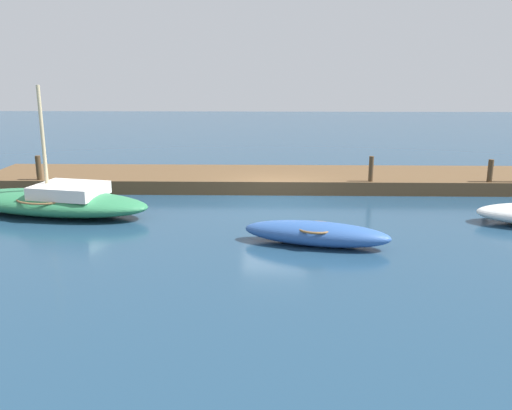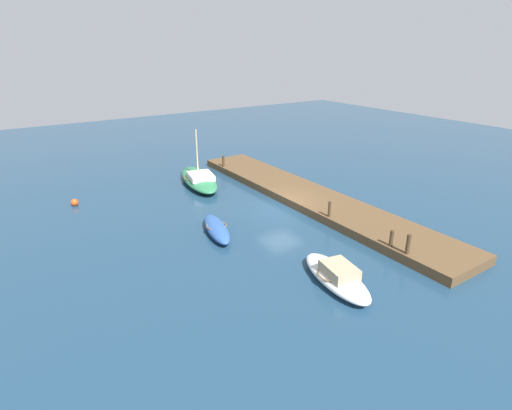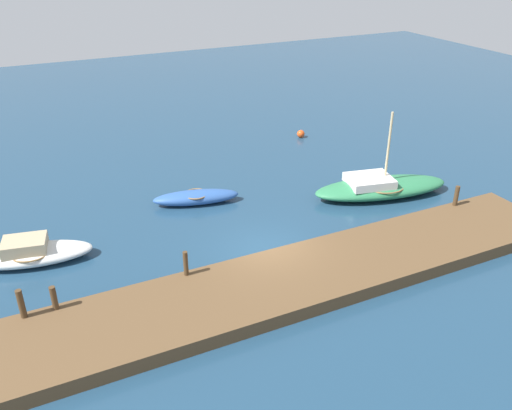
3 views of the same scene
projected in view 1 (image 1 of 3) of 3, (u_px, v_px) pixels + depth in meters
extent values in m
plane|color=navy|center=(275.00, 199.00, 21.04)|extent=(84.00, 84.00, 0.00)
cube|color=brown|center=(275.00, 179.00, 23.43)|extent=(24.13, 3.86, 0.55)
ellipsoid|color=#2D7A4C|center=(52.00, 202.00, 18.80)|extent=(7.32, 3.65, 0.83)
torus|color=olive|center=(52.00, 196.00, 18.75)|extent=(2.76, 2.76, 0.07)
cube|color=silver|center=(69.00, 190.00, 18.54)|extent=(2.51, 2.18, 0.42)
cylinder|color=#C6B284|center=(43.00, 141.00, 18.32)|extent=(0.12, 0.12, 3.70)
ellipsoid|color=#2D569E|center=(316.00, 234.00, 15.57)|extent=(4.34, 2.13, 0.68)
torus|color=olive|center=(316.00, 227.00, 15.52)|extent=(1.46, 1.46, 0.07)
cylinder|color=#47331E|center=(490.00, 171.00, 21.43)|extent=(0.21, 0.21, 0.89)
cylinder|color=#47331E|center=(371.00, 169.00, 21.52)|extent=(0.18, 0.18, 1.00)
cylinder|color=#47331E|center=(39.00, 168.00, 21.83)|extent=(0.21, 0.21, 0.96)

